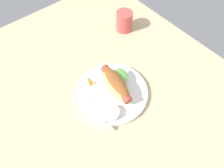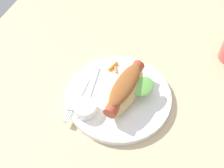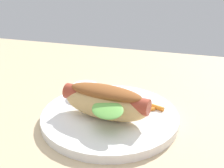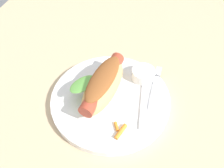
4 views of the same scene
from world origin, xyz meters
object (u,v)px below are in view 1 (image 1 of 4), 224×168
(hot_dog, at_px, (116,84))
(drinking_cup, at_px, (124,21))
(carrot_garnish, at_px, (90,82))
(sauce_ramekin, at_px, (111,113))
(knife, at_px, (98,105))
(fork, at_px, (96,110))
(plate, at_px, (111,93))

(hot_dog, bearing_deg, drinking_cup, 142.80)
(hot_dog, bearing_deg, carrot_garnish, -137.01)
(sauce_ramekin, distance_m, drinking_cup, 0.43)
(hot_dog, relative_size, knife, 1.05)
(knife, bearing_deg, drinking_cup, 120.74)
(fork, xyz_separation_m, drinking_cup, (-0.25, 0.35, 0.03))
(plate, distance_m, knife, 0.07)
(hot_dog, xyz_separation_m, knife, (0.01, -0.09, -0.03))
(carrot_garnish, bearing_deg, sauce_ramekin, -8.16)
(carrot_garnish, xyz_separation_m, drinking_cup, (-0.15, 0.29, 0.02))
(hot_dog, xyz_separation_m, sauce_ramekin, (0.07, -0.08, -0.02))
(plate, xyz_separation_m, hot_dog, (0.00, 0.02, 0.04))
(fork, bearing_deg, hot_dog, 103.78)
(plate, bearing_deg, fork, -73.33)
(hot_dog, bearing_deg, fork, -69.16)
(knife, height_order, carrot_garnish, carrot_garnish)
(knife, relative_size, drinking_cup, 1.84)
(fork, distance_m, drinking_cup, 0.43)
(plate, bearing_deg, carrot_garnish, -157.23)
(hot_dog, height_order, sauce_ramekin, hot_dog)
(plate, xyz_separation_m, fork, (0.03, -0.08, 0.01))
(plate, distance_m, hot_dog, 0.05)
(sauce_ramekin, xyz_separation_m, drinking_cup, (-0.30, 0.32, 0.02))
(fork, bearing_deg, carrot_garnish, 155.21)
(hot_dog, relative_size, drinking_cup, 1.93)
(hot_dog, xyz_separation_m, fork, (0.02, -0.11, -0.03))
(sauce_ramekin, distance_m, fork, 0.06)
(plate, relative_size, fork, 1.53)
(carrot_garnish, bearing_deg, fork, -26.73)
(hot_dog, height_order, carrot_garnish, hot_dog)
(sauce_ramekin, relative_size, knife, 0.33)
(drinking_cup, bearing_deg, carrot_garnish, -62.97)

